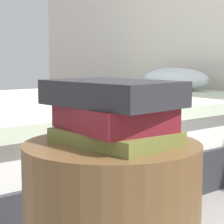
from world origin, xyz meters
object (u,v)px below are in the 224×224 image
book_maroon (114,118)px  book_charcoal (113,93)px  bed (87,133)px  book_olive (117,136)px

book_maroon → book_charcoal: 0.06m
bed → book_maroon: (1.32, -0.89, 0.32)m
book_maroon → book_charcoal: (-0.01, 0.00, 0.06)m
book_olive → book_maroon: size_ratio=1.08×
bed → book_charcoal: bearing=-34.3°
bed → book_olive: size_ratio=7.80×
bed → book_maroon: 1.63m
bed → book_maroon: bed is taller
bed → book_olive: bearing=-34.0°
book_olive → book_charcoal: book_charcoal is taller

